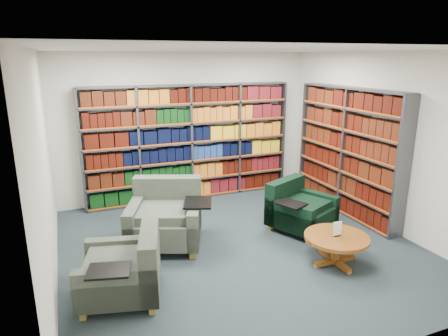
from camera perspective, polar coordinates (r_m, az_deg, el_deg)
name	(u,v)px	position (r m, az deg, el deg)	size (l,w,h in m)	color
room_shell	(240,155)	(5.54, 2.34, 1.94)	(5.02, 5.02, 2.82)	black
bookshelf_back	(190,143)	(7.74, -4.86, 3.56)	(4.00, 0.28, 2.20)	#47494F
bookshelf_right	(347,152)	(7.33, 17.23, 2.22)	(0.28, 2.50, 2.20)	#47494F
chair_teal_left	(166,218)	(6.07, -8.27, -7.13)	(1.38, 1.33, 0.94)	#071D30
chair_green_right	(297,210)	(6.59, 10.44, -5.92)	(1.16, 1.14, 0.79)	black
chair_teal_front	(128,272)	(4.87, -13.57, -14.18)	(1.08, 1.15, 0.81)	#071D30
coffee_table	(336,241)	(5.63, 15.74, -10.07)	(0.86, 0.86, 0.60)	brown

